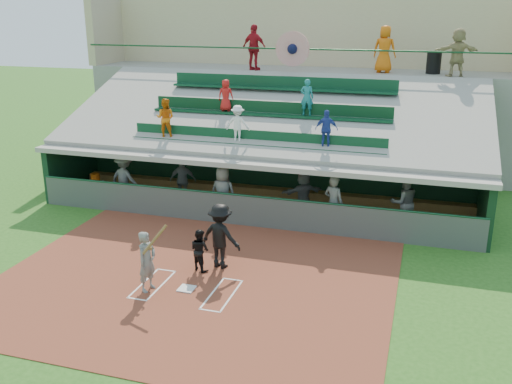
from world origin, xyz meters
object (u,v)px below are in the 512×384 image
(white_table, at_px, (95,190))
(trash_bin, at_px, (434,63))
(batter_at_plate, at_px, (147,261))
(water_cooler, at_px, (95,178))
(catcher, at_px, (200,250))
(home_plate, at_px, (187,289))

(white_table, distance_m, trash_bin, 15.17)
(batter_at_plate, distance_m, trash_bin, 15.74)
(white_table, xyz_separation_m, trash_bin, (12.56, 7.08, 4.70))
(batter_at_plate, distance_m, water_cooler, 8.57)
(white_table, bearing_deg, trash_bin, 4.49)
(catcher, distance_m, water_cooler, 8.14)
(home_plate, distance_m, batter_at_plate, 1.32)
(batter_at_plate, relative_size, trash_bin, 2.14)
(water_cooler, height_order, trash_bin, trash_bin)
(home_plate, height_order, white_table, white_table)
(batter_at_plate, relative_size, water_cooler, 5.42)
(batter_at_plate, bearing_deg, white_table, 131.39)
(batter_at_plate, relative_size, white_table, 2.73)
(white_table, distance_m, water_cooler, 0.50)
(home_plate, relative_size, water_cooler, 1.19)
(catcher, height_order, trash_bin, trash_bin)
(trash_bin, bearing_deg, batter_at_plate, -117.00)
(batter_at_plate, relative_size, catcher, 1.55)
(batter_at_plate, bearing_deg, trash_bin, 63.00)
(water_cooler, bearing_deg, white_table, -147.27)
(catcher, distance_m, white_table, 8.17)
(catcher, distance_m, trash_bin, 14.10)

